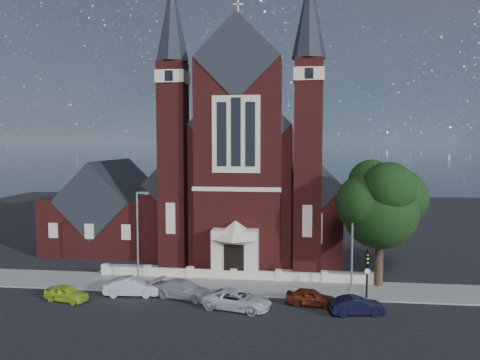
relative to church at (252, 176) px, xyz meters
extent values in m
plane|color=black|center=(0.00, -7.94, -8.19)|extent=(120.00, 120.00, 0.00)
cube|color=gray|center=(0.00, -18.44, -8.19)|extent=(60.00, 5.00, 0.12)
cube|color=gray|center=(0.00, -14.44, -8.19)|extent=(26.00, 3.00, 0.14)
cube|color=beige|center=(0.00, -16.44, -8.19)|extent=(24.00, 0.40, 0.90)
cube|color=#551916|center=(0.00, 2.06, -1.19)|extent=(10.00, 30.00, 14.00)
cube|color=black|center=(0.00, 2.06, 5.81)|extent=(10.00, 30.20, 10.00)
cube|color=#551916|center=(-7.50, 1.06, -4.19)|extent=(5.00, 26.00, 8.00)
cube|color=#551916|center=(7.50, 1.06, -4.19)|extent=(5.00, 26.00, 8.00)
cube|color=black|center=(-7.50, 1.06, -0.19)|extent=(5.01, 26.20, 5.01)
cube|color=black|center=(7.50, 1.06, -0.19)|extent=(5.01, 26.20, 5.01)
cube|color=#551916|center=(0.00, -13.44, 1.81)|extent=(8.00, 3.00, 20.00)
cube|color=black|center=(0.00, -13.44, 11.81)|extent=(8.00, 3.20, 8.00)
cube|color=beige|center=(0.00, -14.99, 4.81)|extent=(4.40, 0.15, 7.00)
cube|color=black|center=(0.00, -15.06, 5.01)|extent=(0.90, 0.08, 6.20)
cube|color=beige|center=(0.00, -15.44, -5.99)|extent=(4.20, 2.00, 4.40)
cube|color=black|center=(0.00, -16.49, -6.59)|extent=(1.80, 0.12, 3.20)
cone|color=beige|center=(0.00, -15.44, -3.79)|extent=(4.60, 4.60, 1.60)
cube|color=beige|center=(0.00, -13.44, 16.41)|extent=(0.15, 0.15, 1.60)
cube|color=#551916|center=(-6.50, -12.44, 1.81)|extent=(2.60, 2.60, 20.00)
cube|color=beige|center=(-6.50, -12.44, 10.31)|extent=(2.80, 2.80, 1.20)
cone|color=black|center=(-6.50, -12.44, 15.81)|extent=(3.20, 3.20, 8.00)
cube|color=#551916|center=(6.50, -12.44, 1.81)|extent=(2.60, 2.60, 20.00)
cube|color=beige|center=(6.50, -12.44, 10.31)|extent=(2.80, 2.80, 1.20)
cone|color=black|center=(6.50, -12.44, 15.81)|extent=(3.20, 3.20, 8.00)
cube|color=#551916|center=(-16.00, -4.94, -5.19)|extent=(12.00, 12.00, 6.00)
cube|color=black|center=(-16.00, -4.94, -2.19)|extent=(8.49, 12.20, 8.49)
cylinder|color=black|center=(12.50, -16.94, -5.69)|extent=(0.70, 0.70, 5.00)
sphere|color=black|center=(12.50, -16.94, -1.69)|extent=(6.40, 6.40, 6.40)
sphere|color=black|center=(12.90, -18.14, 0.31)|extent=(4.40, 4.40, 4.40)
cylinder|color=gray|center=(-8.00, -18.94, -4.19)|extent=(0.16, 0.16, 8.00)
cube|color=gray|center=(-7.50, -18.94, -0.19)|extent=(1.00, 0.15, 0.18)
cube|color=gray|center=(-7.10, -18.94, -0.27)|extent=(0.35, 0.22, 0.12)
cylinder|color=gray|center=(10.00, -18.94, -4.19)|extent=(0.16, 0.16, 8.00)
cube|color=gray|center=(10.50, -18.94, -0.19)|extent=(1.00, 0.15, 0.18)
cube|color=gray|center=(10.90, -18.94, -0.27)|extent=(0.35, 0.22, 0.12)
cylinder|color=black|center=(11.00, -20.44, -6.19)|extent=(0.14, 0.14, 4.00)
cube|color=black|center=(11.00, -20.59, -4.89)|extent=(0.28, 0.22, 0.90)
sphere|color=red|center=(11.00, -20.72, -4.59)|extent=(0.14, 0.14, 0.14)
sphere|color=#CC8C0C|center=(11.00, -20.72, -4.89)|extent=(0.14, 0.14, 0.14)
sphere|color=#0C9919|center=(11.00, -20.72, -5.19)|extent=(0.14, 0.14, 0.14)
imported|color=#A9D029|center=(-12.14, -23.59, -7.57)|extent=(3.85, 2.32, 1.23)
imported|color=#B7B8BF|center=(-7.53, -21.71, -7.46)|extent=(4.53, 1.96, 1.45)
imported|color=#9B9CA2|center=(-3.31, -21.81, -7.49)|extent=(5.13, 3.16, 1.39)
imported|color=silver|center=(1.20, -23.73, -7.48)|extent=(5.46, 3.39, 1.41)
imported|color=#541B0E|center=(6.63, -22.30, -7.55)|extent=(3.90, 2.00, 1.27)
imported|color=black|center=(9.84, -23.81, -7.55)|extent=(4.06, 2.01, 1.28)
camera|label=1|loc=(5.43, -57.07, 4.06)|focal=35.00mm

